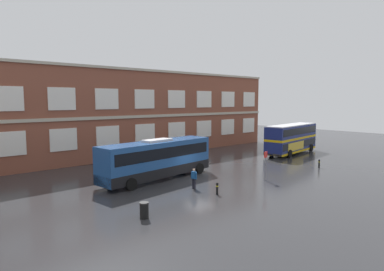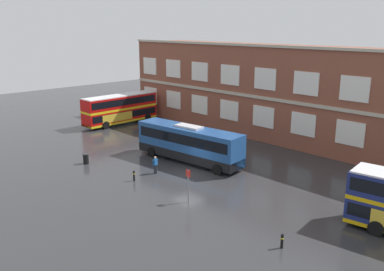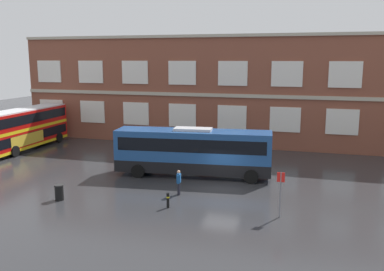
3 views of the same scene
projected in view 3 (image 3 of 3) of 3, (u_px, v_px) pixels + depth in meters
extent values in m
plane|color=#2B2B2D|center=(227.00, 181.00, 31.44)|extent=(120.00, 120.00, 0.00)
cube|color=brown|center=(264.00, 91.00, 45.34)|extent=(53.11, 8.00, 11.13)
cube|color=#B2A893|center=(259.00, 96.00, 41.53)|extent=(53.11, 0.16, 0.36)
cube|color=#B2A893|center=(260.00, 35.00, 40.47)|extent=(53.11, 0.28, 0.30)
cube|color=silver|center=(52.00, 110.00, 48.61)|extent=(2.97, 0.12, 2.45)
cube|color=silver|center=(92.00, 112.00, 47.13)|extent=(2.97, 0.12, 2.45)
cube|color=silver|center=(136.00, 114.00, 45.65)|extent=(2.97, 0.12, 2.45)
cube|color=silver|center=(182.00, 115.00, 44.17)|extent=(2.97, 0.12, 2.45)
cube|color=silver|center=(232.00, 117.00, 42.70)|extent=(2.97, 0.12, 2.45)
cube|color=silver|center=(285.00, 120.00, 41.22)|extent=(2.97, 0.12, 2.45)
cube|color=silver|center=(342.00, 122.00, 39.74)|extent=(2.97, 0.12, 2.45)
cube|color=silver|center=(49.00, 71.00, 47.80)|extent=(2.97, 0.12, 2.45)
cube|color=silver|center=(91.00, 72.00, 46.32)|extent=(2.97, 0.12, 2.45)
cube|color=silver|center=(135.00, 72.00, 44.84)|extent=(2.97, 0.12, 2.45)
cube|color=silver|center=(182.00, 73.00, 43.36)|extent=(2.97, 0.12, 2.45)
cube|color=silver|center=(233.00, 73.00, 41.88)|extent=(2.97, 0.12, 2.45)
cube|color=silver|center=(287.00, 74.00, 40.40)|extent=(2.97, 0.12, 2.45)
cube|color=silver|center=(345.00, 75.00, 38.92)|extent=(2.97, 0.12, 2.45)
cube|color=red|center=(26.00, 137.00, 42.37)|extent=(2.65, 11.02, 1.75)
cube|color=black|center=(25.00, 135.00, 42.33)|extent=(2.69, 10.58, 0.90)
cube|color=yellow|center=(25.00, 127.00, 42.18)|extent=(2.65, 11.02, 0.30)
cube|color=red|center=(24.00, 118.00, 42.01)|extent=(2.65, 11.02, 1.55)
cube|color=black|center=(24.00, 117.00, 42.00)|extent=(2.69, 10.58, 0.90)
cube|color=yellow|center=(26.00, 144.00, 42.51)|extent=(2.67, 11.02, 0.28)
cube|color=silver|center=(24.00, 110.00, 41.86)|extent=(2.55, 10.80, 0.12)
cube|color=gold|center=(28.00, 139.00, 40.76)|extent=(0.07, 4.84, 1.10)
cube|color=yellow|center=(56.00, 107.00, 47.11)|extent=(1.66, 0.08, 0.40)
cylinder|color=black|center=(59.00, 138.00, 45.80)|extent=(0.33, 1.04, 1.04)
cylinder|color=black|center=(39.00, 136.00, 46.48)|extent=(0.33, 1.04, 1.04)
cylinder|color=black|center=(15.00, 151.00, 39.04)|extent=(0.33, 1.04, 1.04)
cube|color=navy|center=(193.00, 151.00, 32.51)|extent=(12.21, 3.86, 3.20)
cube|color=black|center=(193.00, 143.00, 32.39)|extent=(11.50, 3.82, 1.00)
cube|color=black|center=(193.00, 165.00, 32.72)|extent=(12.21, 3.88, 0.90)
cube|color=silver|center=(193.00, 129.00, 32.19)|extent=(3.00, 1.59, 0.20)
cylinder|color=black|center=(251.00, 177.00, 30.75)|extent=(1.07, 0.43, 1.04)
cylinder|color=black|center=(252.00, 168.00, 33.22)|extent=(1.07, 0.43, 1.04)
cylinder|color=black|center=(138.00, 171.00, 32.25)|extent=(1.07, 0.43, 1.04)
cylinder|color=black|center=(147.00, 163.00, 34.72)|extent=(1.07, 0.43, 1.04)
cylinder|color=black|center=(178.00, 189.00, 28.16)|extent=(0.18, 0.18, 0.85)
cylinder|color=black|center=(179.00, 188.00, 28.35)|extent=(0.18, 0.18, 0.85)
cube|color=#194C8C|center=(179.00, 178.00, 28.12)|extent=(0.28, 0.42, 0.60)
cylinder|color=#194C8C|center=(178.00, 180.00, 27.88)|extent=(0.12, 0.12, 0.57)
cylinder|color=#194C8C|center=(180.00, 178.00, 28.38)|extent=(0.12, 0.12, 0.57)
sphere|color=tan|center=(179.00, 172.00, 28.04)|extent=(0.22, 0.22, 0.22)
cylinder|color=slate|center=(280.00, 195.00, 24.06)|extent=(0.10, 0.10, 2.70)
cube|color=red|center=(281.00, 177.00, 23.85)|extent=(0.44, 0.04, 0.56)
cylinder|color=black|center=(59.00, 193.00, 27.18)|extent=(0.56, 0.56, 0.95)
cylinder|color=black|center=(59.00, 185.00, 27.09)|extent=(0.60, 0.60, 0.08)
cylinder|color=black|center=(168.00, 200.00, 25.78)|extent=(0.18, 0.18, 0.95)
cylinder|color=yellow|center=(168.00, 197.00, 25.74)|extent=(0.19, 0.19, 0.08)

